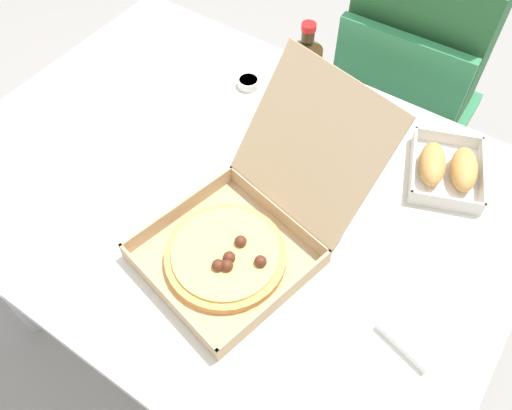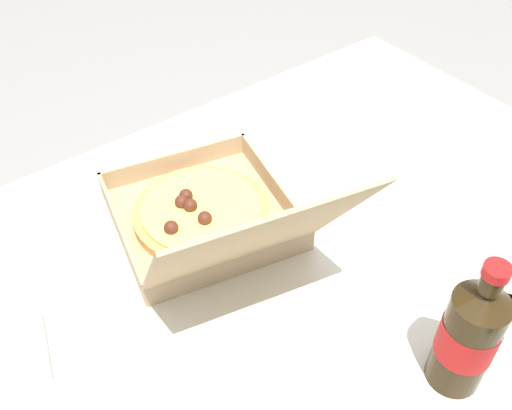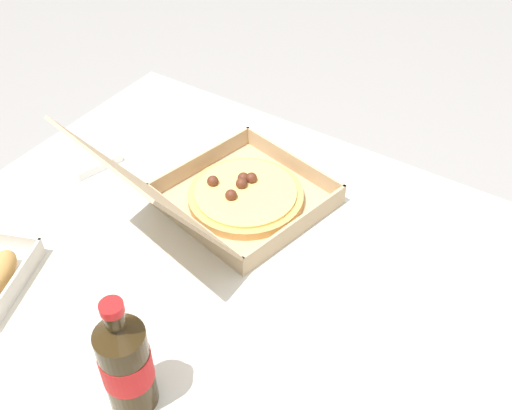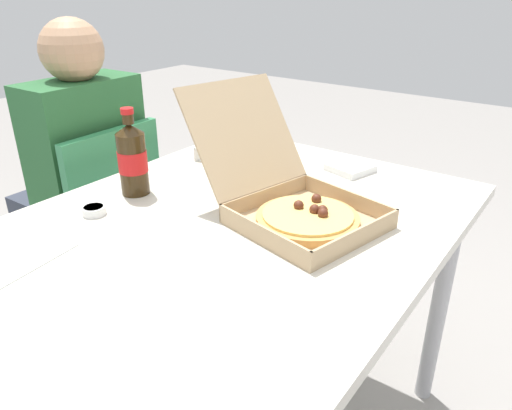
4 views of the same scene
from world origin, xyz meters
name	(u,v)px [view 3 (image 3 of 4)]	position (x,y,z in m)	size (l,w,h in m)	color
dining_table	(249,301)	(0.00, 0.00, 0.66)	(1.23, 0.90, 0.74)	silver
pizza_box_open	(230,195)	(0.12, -0.12, 0.78)	(0.37, 0.50, 0.28)	tan
cola_bottle	(126,363)	(0.01, 0.30, 0.84)	(0.07, 0.07, 0.22)	#33230F
napkin_pile	(88,156)	(0.48, -0.08, 0.75)	(0.11, 0.11, 0.02)	white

